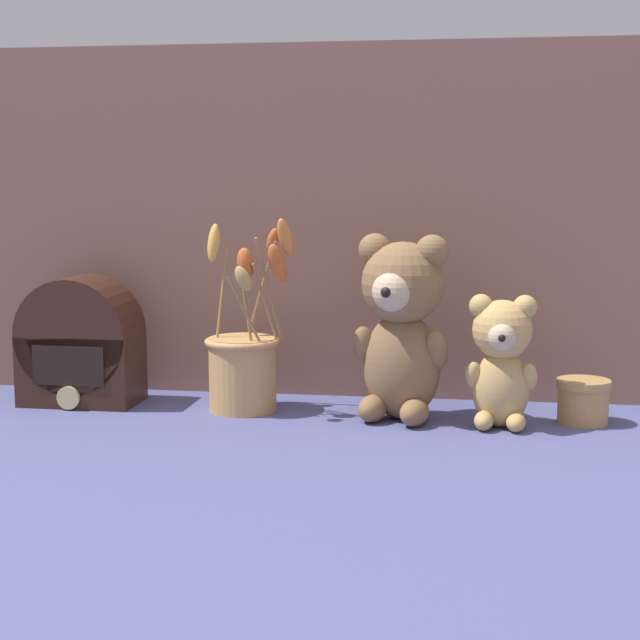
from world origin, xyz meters
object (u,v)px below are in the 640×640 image
teddy_bear_large (401,324)px  teddy_bear_medium (502,359)px  vintage_radio (81,347)px  flower_vase (244,360)px  decorative_tin_tall (583,401)px

teddy_bear_large → teddy_bear_medium: size_ratio=1.43×
teddy_bear_medium → vintage_radio: vintage_radio is taller
teddy_bear_large → flower_vase: size_ratio=0.91×
teddy_bear_medium → flower_vase: flower_vase is taller
teddy_bear_medium → vintage_radio: 0.66m
vintage_radio → decorative_tin_tall: 0.78m
teddy_bear_large → teddy_bear_medium: 0.15m
teddy_bear_large → decorative_tin_tall: 0.29m
teddy_bear_medium → vintage_radio: (-0.66, 0.06, -0.01)m
flower_vase → vintage_radio: 0.27m
flower_vase → decorative_tin_tall: size_ratio=3.87×
vintage_radio → flower_vase: bearing=-2.9°
teddy_bear_medium → vintage_radio: bearing=174.6°
flower_vase → vintage_radio: size_ratio=1.49×
teddy_bear_medium → flower_vase: bearing=173.0°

